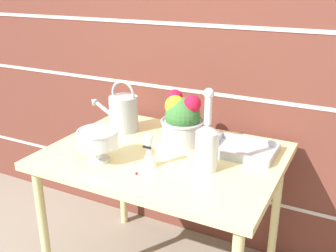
% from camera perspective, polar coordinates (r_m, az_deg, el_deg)
% --- Properties ---
extents(brick_wall, '(3.60, 0.08, 2.20)m').
position_cam_1_polar(brick_wall, '(2.17, 5.55, 9.71)').
color(brick_wall, brown).
rests_on(brick_wall, ground_plane).
extents(patio_table, '(1.08, 0.81, 0.74)m').
position_cam_1_polar(patio_table, '(1.88, -0.56, -5.88)').
color(patio_table, beige).
rests_on(patio_table, ground_plane).
extents(watering_can, '(0.30, 0.15, 0.28)m').
position_cam_1_polar(watering_can, '(2.10, -6.55, 1.99)').
color(watering_can, '#9EA3A8').
rests_on(watering_can, patio_table).
extents(crystal_pedestal_bowl, '(0.19, 0.19, 0.15)m').
position_cam_1_polar(crystal_pedestal_bowl, '(1.75, -10.09, -1.92)').
color(crystal_pedestal_bowl, silver).
rests_on(crystal_pedestal_bowl, patio_table).
extents(flower_planter, '(0.22, 0.22, 0.26)m').
position_cam_1_polar(flower_planter, '(1.92, 2.08, 0.91)').
color(flower_planter, '#ADADB2').
rests_on(flower_planter, patio_table).
extents(glass_decanter, '(0.10, 0.10, 0.36)m').
position_cam_1_polar(glass_decanter, '(1.65, 5.67, -2.52)').
color(glass_decanter, silver).
rests_on(glass_decanter, patio_table).
extents(figurine_vase, '(0.07, 0.07, 0.16)m').
position_cam_1_polar(figurine_vase, '(1.69, -2.76, -3.99)').
color(figurine_vase, white).
rests_on(figurine_vase, patio_table).
extents(wire_tray, '(0.30, 0.23, 0.04)m').
position_cam_1_polar(wire_tray, '(1.88, 10.86, -3.54)').
color(wire_tray, '#B7B7BC').
rests_on(wire_tray, patio_table).
extents(fallen_petal, '(0.01, 0.01, 0.01)m').
position_cam_1_polar(fallen_petal, '(1.66, -4.48, -6.92)').
color(fallen_petal, red).
rests_on(fallen_petal, patio_table).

